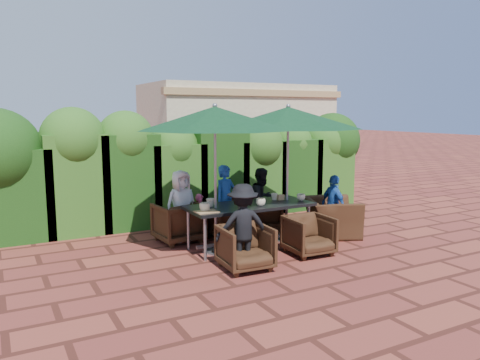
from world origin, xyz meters
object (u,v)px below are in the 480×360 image
dining_table (250,209)px  umbrella_right (288,118)px  chair_far_left (178,220)px  chair_far_mid (223,215)px  chair_near_right (309,233)px  chair_near_left (245,245)px  umbrella_left (215,119)px  chair_far_right (262,212)px  chair_end_right (332,211)px

dining_table → umbrella_right: 1.73m
dining_table → chair_far_left: chair_far_left is taller
chair_far_mid → chair_near_right: 1.92m
chair_far_left → chair_far_mid: 0.91m
umbrella_right → chair_near_left: size_ratio=3.52×
umbrella_right → chair_near_right: (-0.14, -0.87, -1.86)m
umbrella_right → chair_far_left: size_ratio=3.27×
umbrella_left → chair_far_mid: (0.59, 0.95, -1.84)m
chair_far_left → chair_near_left: bearing=94.2°
dining_table → chair_far_right: dining_table is taller
chair_far_mid → chair_end_right: size_ratio=0.71×
umbrella_right → chair_near_right: umbrella_right is taller
umbrella_left → chair_far_mid: size_ratio=3.44×
chair_far_right → chair_near_right: (-0.21, -1.85, 0.01)m
chair_far_right → chair_end_right: chair_end_right is taller
chair_far_left → chair_end_right: chair_end_right is taller
dining_table → chair_far_right: size_ratio=3.19×
umbrella_right → chair_far_right: umbrella_right is taller
chair_far_right → chair_near_right: bearing=97.0°
chair_far_mid → dining_table: bearing=82.4°
chair_far_left → chair_end_right: size_ratio=0.75×
dining_table → chair_near_left: size_ratio=3.00×
umbrella_right → chair_near_left: (-1.41, -1.02, -1.85)m
chair_far_right → dining_table: bearing=63.1°
chair_far_left → chair_end_right: (2.74, -0.92, 0.07)m
chair_end_right → chair_near_left: bearing=134.6°
dining_table → chair_far_mid: (-0.06, 0.94, -0.30)m
dining_table → chair_far_left: (-0.97, 0.89, -0.28)m
chair_near_left → chair_far_mid: bearing=76.6°
umbrella_left → umbrella_right: same height
chair_far_mid → chair_far_right: 0.91m
dining_table → chair_far_mid: 0.99m
umbrella_left → chair_end_right: bearing=-0.6°
chair_far_right → chair_far_left: bearing=17.1°
umbrella_right → chair_far_mid: 2.22m
umbrella_right → chair_near_right: 2.06m
dining_table → chair_end_right: 1.78m
chair_far_mid → umbrella_left: bearing=47.0°
chair_near_right → chair_far_left: bearing=135.4°
chair_near_left → chair_far_right: bearing=56.6°
umbrella_left → chair_far_mid: bearing=58.1°
umbrella_left → chair_near_right: bearing=-32.9°
chair_far_left → chair_near_right: 2.37m
chair_near_right → dining_table: bearing=129.8°
chair_near_left → chair_end_right: 2.59m
dining_table → chair_end_right: chair_end_right is taller
umbrella_left → chair_end_right: umbrella_left is taller
chair_far_left → chair_far_mid: (0.91, 0.05, -0.02)m
umbrella_left → umbrella_right: 1.43m
umbrella_right → dining_table: bearing=-178.6°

